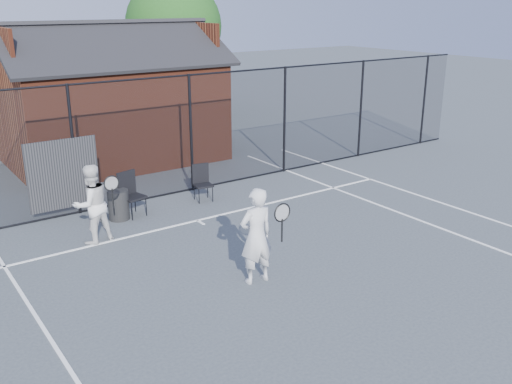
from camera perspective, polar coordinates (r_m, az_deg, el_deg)
ground at (r=10.61m, az=2.17°, el=-7.73°), size 80.00×80.00×0.00m
court_lines at (r=9.71m, az=6.96°, el=-10.47°), size 11.02×18.00×0.01m
fence at (r=14.08m, az=-11.18°, el=4.85°), size 22.04×3.00×3.00m
clubhouse at (r=17.98m, az=-14.17°, el=8.10°), size 6.50×4.36×4.19m
tree_right at (r=24.80m, az=-8.25°, el=16.08°), size 3.97×3.97×5.70m
player_front at (r=9.82m, az=0.05°, el=-4.39°), size 0.78×0.58×1.73m
player_back at (r=11.92m, az=-16.11°, el=-1.18°), size 0.93×0.74×1.64m
chair_left at (r=13.26m, az=-12.22°, el=-0.31°), size 0.59×0.61×1.01m
chair_right at (r=14.05m, az=-5.31°, el=0.85°), size 0.49×0.51×0.89m
waste_bin at (r=13.19m, az=-13.58°, el=-1.25°), size 0.51×0.51×0.69m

